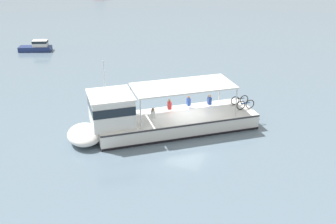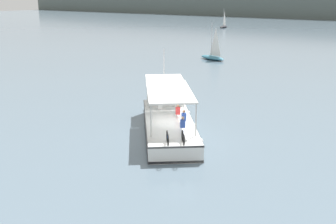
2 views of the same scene
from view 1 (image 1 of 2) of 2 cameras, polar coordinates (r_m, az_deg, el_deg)
The scene contains 3 objects.
ground_plane at distance 28.27m, azimuth 2.62°, elevation -2.19°, with size 400.00×400.00×0.00m, color slate.
ferry_main at distance 27.10m, azimuth -2.06°, elevation -0.99°, with size 10.68×11.62×5.32m.
motorboat_outer_anchorage at distance 49.08m, azimuth -17.87°, elevation 8.74°, with size 2.78×3.80×1.26m.
Camera 1 is at (-23.70, -9.13, 12.40)m, focal length 43.47 mm.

